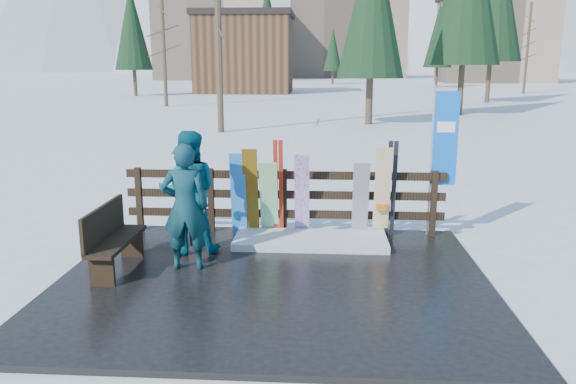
# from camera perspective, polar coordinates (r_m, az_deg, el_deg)

# --- Properties ---
(ground) EXTENTS (700.00, 700.00, 0.00)m
(ground) POSITION_cam_1_polar(r_m,az_deg,el_deg) (7.99, -1.52, -9.31)
(ground) COLOR white
(ground) RESTS_ON ground
(deck) EXTENTS (6.00, 5.00, 0.08)m
(deck) POSITION_cam_1_polar(r_m,az_deg,el_deg) (7.97, -1.53, -9.04)
(deck) COLOR black
(deck) RESTS_ON ground
(fence) EXTENTS (5.60, 0.10, 1.15)m
(fence) POSITION_cam_1_polar(r_m,az_deg,el_deg) (9.86, -0.41, -0.49)
(fence) COLOR black
(fence) RESTS_ON deck
(snow_patch) EXTENTS (2.54, 1.00, 0.12)m
(snow_patch) POSITION_cam_1_polar(r_m,az_deg,el_deg) (9.42, 2.31, -4.92)
(snow_patch) COLOR white
(snow_patch) RESTS_ON deck
(bench) EXTENTS (0.41, 1.50, 0.97)m
(bench) POSITION_cam_1_polar(r_m,az_deg,el_deg) (8.48, -17.48, -4.33)
(bench) COLOR black
(bench) RESTS_ON deck
(snowboard_0) EXTENTS (0.26, 0.24, 1.48)m
(snowboard_0) POSITION_cam_1_polar(r_m,az_deg,el_deg) (9.71, -5.06, -0.27)
(snowboard_0) COLOR #2B84E5
(snowboard_0) RESTS_ON deck
(snowboard_1) EXTENTS (0.31, 0.40, 1.34)m
(snowboard_1) POSITION_cam_1_polar(r_m,az_deg,el_deg) (9.66, -1.96, -0.72)
(snowboard_1) COLOR white
(snowboard_1) RESTS_ON deck
(snowboard_2) EXTENTS (0.26, 0.28, 1.55)m
(snowboard_2) POSITION_cam_1_polar(r_m,az_deg,el_deg) (9.67, -3.80, -0.06)
(snowboard_2) COLOR orange
(snowboard_2) RESTS_ON deck
(snowboard_3) EXTENTS (0.25, 0.40, 1.48)m
(snowboard_3) POSITION_cam_1_polar(r_m,az_deg,el_deg) (9.61, 1.43, -0.36)
(snowboard_3) COLOR white
(snowboard_3) RESTS_ON deck
(snowboard_4) EXTENTS (0.27, 0.28, 1.34)m
(snowboard_4) POSITION_cam_1_polar(r_m,az_deg,el_deg) (9.64, 7.38, -0.84)
(snowboard_4) COLOR black
(snowboard_4) RESTS_ON deck
(snowboard_5) EXTENTS (0.27, 0.41, 1.61)m
(snowboard_5) POSITION_cam_1_polar(r_m,az_deg,el_deg) (9.64, 9.55, -0.10)
(snowboard_5) COLOR white
(snowboard_5) RESTS_ON deck
(ski_pair_a) EXTENTS (0.16, 0.18, 1.69)m
(ski_pair_a) POSITION_cam_1_polar(r_m,az_deg,el_deg) (9.68, -0.98, 0.39)
(ski_pair_a) COLOR #9F2613
(ski_pair_a) RESTS_ON deck
(ski_pair_b) EXTENTS (0.17, 0.22, 1.70)m
(ski_pair_b) POSITION_cam_1_polar(r_m,az_deg,el_deg) (9.71, 10.43, 0.24)
(ski_pair_b) COLOR black
(ski_pair_b) RESTS_ON deck
(rental_flag) EXTENTS (0.45, 0.04, 2.60)m
(rental_flag) POSITION_cam_1_polar(r_m,az_deg,el_deg) (9.92, 15.37, 4.69)
(rental_flag) COLOR silver
(rental_flag) RESTS_ON deck
(person_front) EXTENTS (0.72, 0.52, 1.85)m
(person_front) POSITION_cam_1_polar(r_m,az_deg,el_deg) (8.21, -10.40, -1.51)
(person_front) COLOR #11554E
(person_front) RESTS_ON deck
(person_back) EXTENTS (1.05, 0.87, 1.94)m
(person_back) POSITION_cam_1_polar(r_m,az_deg,el_deg) (8.93, -10.06, -0.03)
(person_back) COLOR #09566A
(person_back) RESTS_ON deck
(resort_buildings) EXTENTS (73.00, 87.60, 22.60)m
(resort_buildings) POSITION_cam_1_polar(r_m,az_deg,el_deg) (122.96, 3.94, 15.93)
(resort_buildings) COLOR tan
(resort_buildings) RESTS_ON ground
(trees) EXTENTS (41.95, 68.62, 13.11)m
(trees) POSITION_cam_1_polar(r_m,az_deg,el_deg) (54.73, 8.19, 15.43)
(trees) COLOR #382B1E
(trees) RESTS_ON ground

